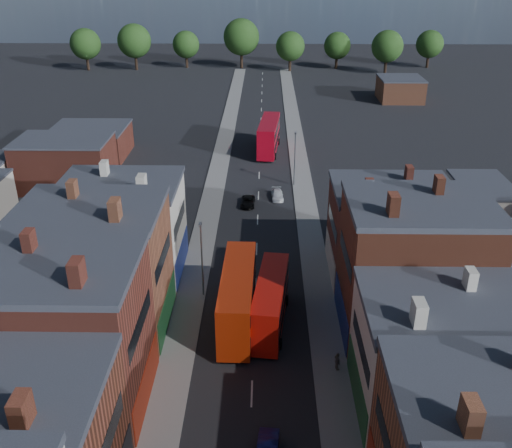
{
  "coord_description": "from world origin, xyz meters",
  "views": [
    {
      "loc": [
        0.92,
        -18.52,
        31.54
      ],
      "look_at": [
        0.0,
        35.58,
        5.39
      ],
      "focal_mm": 40.0,
      "sensor_mm": 36.0,
      "label": 1
    }
  ],
  "objects_px": {
    "bus_0": "(238,297)",
    "bus_2": "(269,135)",
    "car_3": "(277,195)",
    "ped_3": "(337,361)",
    "bus_1": "(270,301)",
    "car_2": "(248,202)"
  },
  "relations": [
    {
      "from": "bus_0",
      "to": "car_3",
      "type": "xyz_separation_m",
      "value": [
        4.15,
        29.6,
        -2.34
      ]
    },
    {
      "from": "bus_0",
      "to": "bus_2",
      "type": "xyz_separation_m",
      "value": [
        3.0,
        50.11,
        0.02
      ]
    },
    {
      "from": "bus_2",
      "to": "car_2",
      "type": "height_order",
      "value": "bus_2"
    },
    {
      "from": "ped_3",
      "to": "car_3",
      "type": "bearing_deg",
      "value": -9.9
    },
    {
      "from": "bus_1",
      "to": "car_3",
      "type": "distance_m",
      "value": 29.84
    },
    {
      "from": "car_2",
      "to": "bus_1",
      "type": "bearing_deg",
      "value": -82.18
    },
    {
      "from": "bus_2",
      "to": "ped_3",
      "type": "xyz_separation_m",
      "value": [
        5.49,
        -56.64,
        -1.96
      ]
    },
    {
      "from": "bus_0",
      "to": "car_3",
      "type": "bearing_deg",
      "value": 83.19
    },
    {
      "from": "car_3",
      "to": "ped_3",
      "type": "relative_size",
      "value": 2.3
    },
    {
      "from": "car_2",
      "to": "car_3",
      "type": "xyz_separation_m",
      "value": [
        4.06,
        2.47,
        -0.0
      ]
    },
    {
      "from": "bus_2",
      "to": "car_3",
      "type": "distance_m",
      "value": 20.68
    },
    {
      "from": "bus_0",
      "to": "bus_2",
      "type": "bearing_deg",
      "value": 87.75
    },
    {
      "from": "bus_0",
      "to": "ped_3",
      "type": "distance_m",
      "value": 10.89
    },
    {
      "from": "bus_0",
      "to": "bus_1",
      "type": "xyz_separation_m",
      "value": [
        3.0,
        -0.15,
        -0.37
      ]
    },
    {
      "from": "car_2",
      "to": "ped_3",
      "type": "bearing_deg",
      "value": -74.24
    },
    {
      "from": "bus_0",
      "to": "bus_2",
      "type": "distance_m",
      "value": 50.2
    },
    {
      "from": "car_2",
      "to": "ped_3",
      "type": "distance_m",
      "value": 34.69
    },
    {
      "from": "bus_1",
      "to": "bus_0",
      "type": "bearing_deg",
      "value": -176.49
    },
    {
      "from": "bus_0",
      "to": "car_2",
      "type": "distance_m",
      "value": 27.23
    },
    {
      "from": "bus_1",
      "to": "bus_2",
      "type": "xyz_separation_m",
      "value": [
        -0.0,
        50.27,
        0.39
      ]
    },
    {
      "from": "car_2",
      "to": "car_3",
      "type": "bearing_deg",
      "value": 33.11
    },
    {
      "from": "bus_1",
      "to": "bus_2",
      "type": "relative_size",
      "value": 0.87
    }
  ]
}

